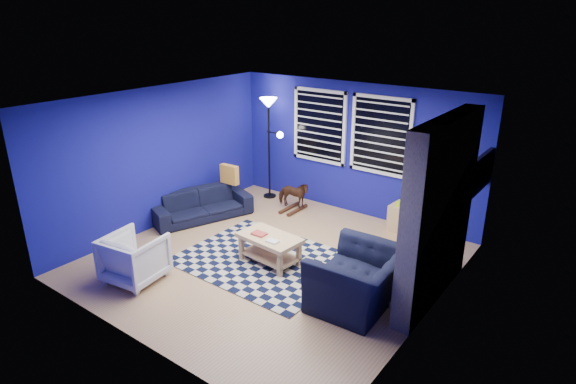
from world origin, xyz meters
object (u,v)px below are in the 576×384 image
at_px(tv, 481,173).
at_px(armchair_big, 358,279).
at_px(sofa, 201,205).
at_px(coffee_table, 270,244).
at_px(cabinet, 407,218).
at_px(floor_lamp, 269,117).
at_px(armchair_bent, 135,258).
at_px(rocking_horse, 293,195).

relative_size(tv, armchair_big, 0.83).
distance_m(sofa, coffee_table, 2.21).
xyz_separation_m(sofa, cabinet, (3.36, 1.73, -0.02)).
distance_m(sofa, floor_lamp, 2.21).
xyz_separation_m(armchair_bent, coffee_table, (1.26, 1.54, -0.02)).
bearing_deg(tv, floor_lamp, 177.86).
relative_size(tv, cabinet, 1.67).
bearing_deg(tv, coffee_table, -139.32).
height_order(armchair_big, armchair_bent, armchair_big).
bearing_deg(coffee_table, cabinet, 62.06).
bearing_deg(tv, sofa, -161.96).
bearing_deg(cabinet, floor_lamp, -174.75).
distance_m(tv, rocking_horse, 3.53).
distance_m(cabinet, floor_lamp, 3.33).
relative_size(cabinet, floor_lamp, 0.29).
bearing_deg(sofa, armchair_big, -81.06).
relative_size(armchair_big, armchair_bent, 1.53).
height_order(tv, cabinet, tv).
height_order(rocking_horse, cabinet, rocking_horse).
distance_m(coffee_table, cabinet, 2.64).
bearing_deg(sofa, floor_lamp, 8.70).
xyz_separation_m(armchair_big, coffee_table, (-1.64, 0.21, -0.06)).
distance_m(sofa, rocking_horse, 1.77).
height_order(armchair_big, cabinet, armchair_big).
bearing_deg(rocking_horse, tv, -106.07).
height_order(tv, armchair_bent, tv).
distance_m(armchair_bent, rocking_horse, 3.47).
xyz_separation_m(rocking_horse, floor_lamp, (-0.82, 0.32, 1.37)).
height_order(coffee_table, cabinet, cabinet).
xyz_separation_m(sofa, rocking_horse, (1.19, 1.32, 0.07)).
bearing_deg(rocking_horse, sofa, 119.14).
bearing_deg(sofa, tv, -50.84).
height_order(sofa, coffee_table, sofa).
xyz_separation_m(armchair_big, armchair_bent, (-2.90, -1.33, -0.03)).
bearing_deg(sofa, coffee_table, -84.72).
xyz_separation_m(cabinet, floor_lamp, (-3.00, -0.09, 1.45)).
distance_m(sofa, cabinet, 3.78).
height_order(tv, rocking_horse, tv).
distance_m(tv, armchair_big, 2.62).
relative_size(sofa, cabinet, 3.11).
bearing_deg(floor_lamp, rocking_horse, -21.24).
relative_size(rocking_horse, cabinet, 1.06).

